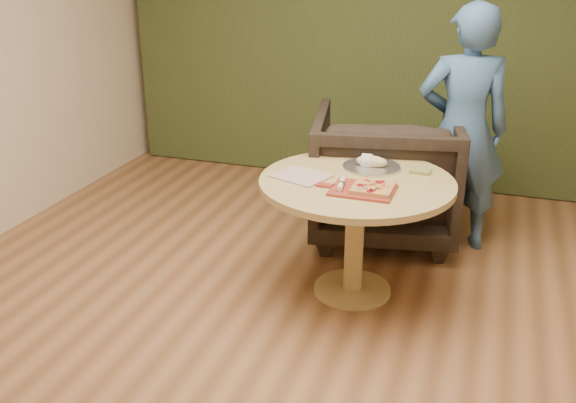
{
  "coord_description": "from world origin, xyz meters",
  "views": [
    {
      "loc": [
        0.93,
        -2.68,
        2.05
      ],
      "look_at": [
        -0.05,
        0.25,
        0.79
      ],
      "focal_mm": 40.0,
      "sensor_mm": 36.0,
      "label": 1
    }
  ],
  "objects_px": {
    "pedestal_table": "(356,202)",
    "bread_roll": "(370,161)",
    "pizza_paddle": "(361,190)",
    "serving_tray": "(371,167)",
    "person_standing": "(463,130)",
    "cutlery_roll": "(341,184)",
    "flatbread_pizza": "(373,188)",
    "armchair": "(384,168)"
  },
  "relations": [
    {
      "from": "flatbread_pizza",
      "to": "pizza_paddle",
      "type": "bearing_deg",
      "value": -178.52
    },
    {
      "from": "pedestal_table",
      "to": "serving_tray",
      "type": "bearing_deg",
      "value": 80.34
    },
    {
      "from": "serving_tray",
      "to": "person_standing",
      "type": "height_order",
      "value": "person_standing"
    },
    {
      "from": "pizza_paddle",
      "to": "cutlery_roll",
      "type": "height_order",
      "value": "cutlery_roll"
    },
    {
      "from": "pizza_paddle",
      "to": "armchair",
      "type": "height_order",
      "value": "armchair"
    },
    {
      "from": "flatbread_pizza",
      "to": "person_standing",
      "type": "relative_size",
      "value": 0.13
    },
    {
      "from": "pizza_paddle",
      "to": "serving_tray",
      "type": "height_order",
      "value": "serving_tray"
    },
    {
      "from": "cutlery_roll",
      "to": "armchair",
      "type": "bearing_deg",
      "value": 79.23
    },
    {
      "from": "pizza_paddle",
      "to": "cutlery_roll",
      "type": "bearing_deg",
      "value": -177.68
    },
    {
      "from": "person_standing",
      "to": "cutlery_roll",
      "type": "bearing_deg",
      "value": 48.92
    },
    {
      "from": "person_standing",
      "to": "bread_roll",
      "type": "bearing_deg",
      "value": 40.72
    },
    {
      "from": "bread_roll",
      "to": "person_standing",
      "type": "height_order",
      "value": "person_standing"
    },
    {
      "from": "bread_roll",
      "to": "pizza_paddle",
      "type": "bearing_deg",
      "value": -85.41
    },
    {
      "from": "pedestal_table",
      "to": "pizza_paddle",
      "type": "xyz_separation_m",
      "value": [
        0.06,
        -0.18,
        0.15
      ]
    },
    {
      "from": "flatbread_pizza",
      "to": "cutlery_roll",
      "type": "xyz_separation_m",
      "value": [
        -0.18,
        -0.0,
        0.0
      ]
    },
    {
      "from": "bread_roll",
      "to": "cutlery_roll",
      "type": "bearing_deg",
      "value": -101.41
    },
    {
      "from": "pedestal_table",
      "to": "flatbread_pizza",
      "type": "height_order",
      "value": "flatbread_pizza"
    },
    {
      "from": "cutlery_roll",
      "to": "bread_roll",
      "type": "bearing_deg",
      "value": 71.02
    },
    {
      "from": "flatbread_pizza",
      "to": "cutlery_roll",
      "type": "distance_m",
      "value": 0.18
    },
    {
      "from": "pizza_paddle",
      "to": "armchair",
      "type": "distance_m",
      "value": 1.11
    },
    {
      "from": "flatbread_pizza",
      "to": "serving_tray",
      "type": "xyz_separation_m",
      "value": [
        -0.09,
        0.4,
        -0.02
      ]
    },
    {
      "from": "pedestal_table",
      "to": "person_standing",
      "type": "relative_size",
      "value": 0.68
    },
    {
      "from": "flatbread_pizza",
      "to": "person_standing",
      "type": "height_order",
      "value": "person_standing"
    },
    {
      "from": "cutlery_roll",
      "to": "armchair",
      "type": "relative_size",
      "value": 0.19
    },
    {
      "from": "bread_roll",
      "to": "person_standing",
      "type": "distance_m",
      "value": 0.84
    },
    {
      "from": "flatbread_pizza",
      "to": "bread_roll",
      "type": "bearing_deg",
      "value": 103.68
    },
    {
      "from": "serving_tray",
      "to": "bread_roll",
      "type": "bearing_deg",
      "value": 180.0
    },
    {
      "from": "flatbread_pizza",
      "to": "bread_roll",
      "type": "distance_m",
      "value": 0.41
    },
    {
      "from": "serving_tray",
      "to": "pizza_paddle",
      "type": "bearing_deg",
      "value": -86.66
    },
    {
      "from": "pedestal_table",
      "to": "flatbread_pizza",
      "type": "bearing_deg",
      "value": -53.63
    },
    {
      "from": "serving_tray",
      "to": "bread_roll",
      "type": "relative_size",
      "value": 1.84
    },
    {
      "from": "armchair",
      "to": "person_standing",
      "type": "xyz_separation_m",
      "value": [
        0.52,
        -0.0,
        0.33
      ]
    },
    {
      "from": "serving_tray",
      "to": "bread_roll",
      "type": "xyz_separation_m",
      "value": [
        -0.01,
        0.0,
        0.04
      ]
    },
    {
      "from": "serving_tray",
      "to": "person_standing",
      "type": "distance_m",
      "value": 0.84
    },
    {
      "from": "armchair",
      "to": "pizza_paddle",
      "type": "bearing_deg",
      "value": 81.98
    },
    {
      "from": "cutlery_roll",
      "to": "serving_tray",
      "type": "height_order",
      "value": "cutlery_roll"
    },
    {
      "from": "pedestal_table",
      "to": "serving_tray",
      "type": "height_order",
      "value": "serving_tray"
    },
    {
      "from": "serving_tray",
      "to": "person_standing",
      "type": "bearing_deg",
      "value": 54.15
    },
    {
      "from": "pedestal_table",
      "to": "armchair",
      "type": "relative_size",
      "value": 1.11
    },
    {
      "from": "armchair",
      "to": "person_standing",
      "type": "height_order",
      "value": "person_standing"
    },
    {
      "from": "flatbread_pizza",
      "to": "armchair",
      "type": "bearing_deg",
      "value": 96.29
    },
    {
      "from": "pedestal_table",
      "to": "bread_roll",
      "type": "relative_size",
      "value": 5.97
    }
  ]
}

